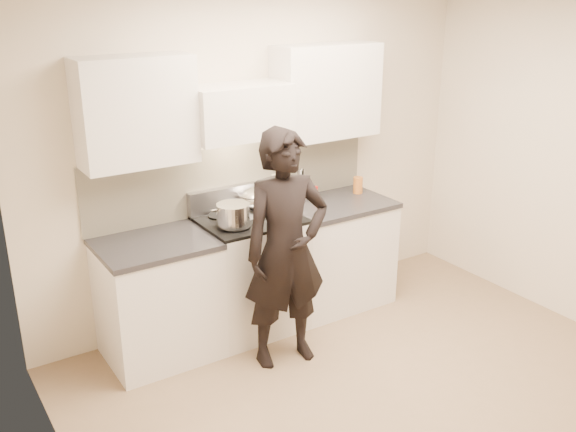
{
  "coord_description": "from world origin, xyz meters",
  "views": [
    {
      "loc": [
        -2.57,
        -2.65,
        2.65
      ],
      "look_at": [
        -0.18,
        1.05,
        1.05
      ],
      "focal_mm": 40.0,
      "sensor_mm": 36.0,
      "label": 1
    }
  ],
  "objects_px": {
    "stove": "(250,273)",
    "person": "(286,250)",
    "counter_right": "(334,252)",
    "utensil_crock": "(301,191)",
    "wok": "(257,197)"
  },
  "relations": [
    {
      "from": "counter_right",
      "to": "person",
      "type": "bearing_deg",
      "value": -146.84
    },
    {
      "from": "stove",
      "to": "wok",
      "type": "xyz_separation_m",
      "value": [
        0.15,
        0.14,
        0.57
      ]
    },
    {
      "from": "counter_right",
      "to": "wok",
      "type": "distance_m",
      "value": 0.91
    },
    {
      "from": "wok",
      "to": "person",
      "type": "relative_size",
      "value": 0.22
    },
    {
      "from": "wok",
      "to": "utensil_crock",
      "type": "height_order",
      "value": "wok"
    },
    {
      "from": "utensil_crock",
      "to": "person",
      "type": "height_order",
      "value": "person"
    },
    {
      "from": "counter_right",
      "to": "utensil_crock",
      "type": "distance_m",
      "value": 0.62
    },
    {
      "from": "counter_right",
      "to": "person",
      "type": "distance_m",
      "value": 1.09
    },
    {
      "from": "utensil_crock",
      "to": "stove",
      "type": "bearing_deg",
      "value": -163.43
    },
    {
      "from": "person",
      "to": "stove",
      "type": "bearing_deg",
      "value": 96.18
    },
    {
      "from": "stove",
      "to": "person",
      "type": "distance_m",
      "value": 0.68
    },
    {
      "from": "counter_right",
      "to": "utensil_crock",
      "type": "height_order",
      "value": "utensil_crock"
    },
    {
      "from": "utensil_crock",
      "to": "person",
      "type": "bearing_deg",
      "value": -130.25
    },
    {
      "from": "stove",
      "to": "utensil_crock",
      "type": "relative_size",
      "value": 3.49
    },
    {
      "from": "counter_right",
      "to": "wok",
      "type": "bearing_deg",
      "value": 167.97
    }
  ]
}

